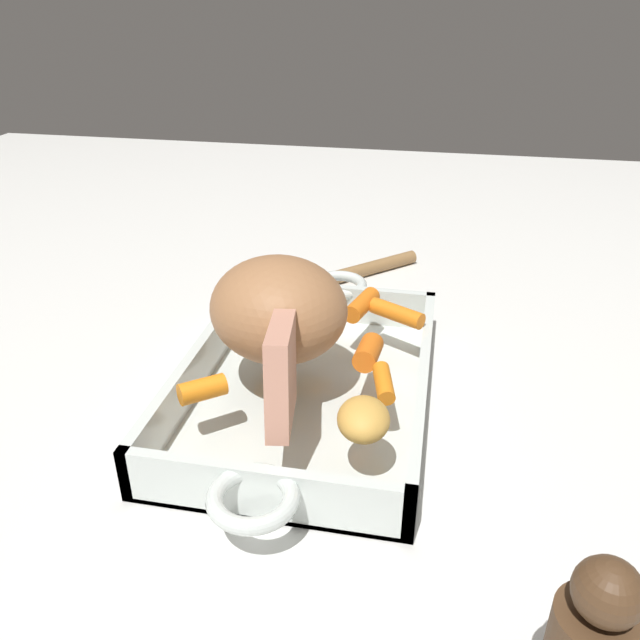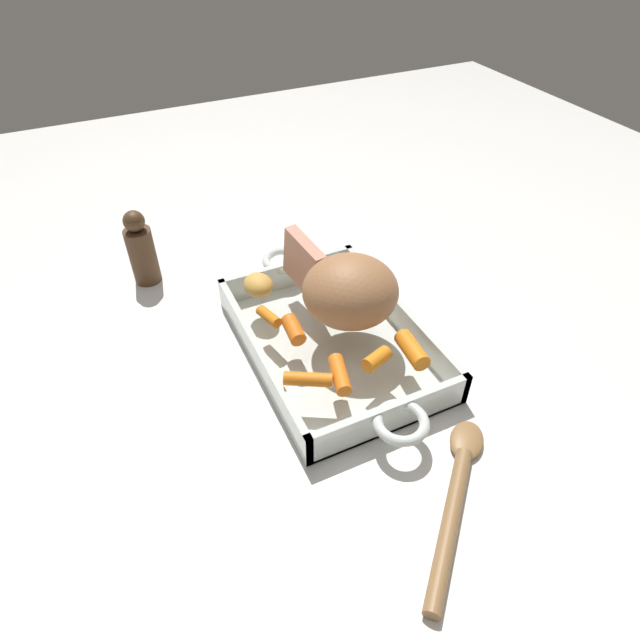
{
  "view_description": "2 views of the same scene",
  "coord_description": "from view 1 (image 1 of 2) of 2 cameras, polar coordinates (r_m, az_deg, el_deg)",
  "views": [
    {
      "loc": [
        -0.51,
        -0.11,
        0.37
      ],
      "look_at": [
        0.02,
        -0.01,
        0.08
      ],
      "focal_mm": 35.66,
      "sensor_mm": 36.0,
      "label": 1
    },
    {
      "loc": [
        0.51,
        -0.26,
        0.55
      ],
      "look_at": [
        0.0,
        -0.02,
        0.06
      ],
      "focal_mm": 30.17,
      "sensor_mm": 36.0,
      "label": 2
    }
  ],
  "objects": [
    {
      "name": "pork_roast",
      "position": [
        0.6,
        -3.73,
        1.02
      ],
      "size": [
        0.17,
        0.17,
        0.1
      ],
      "primitive_type": "ellipsoid",
      "rotation": [
        0.0,
        0.0,
        1.12
      ],
      "color": "#9F6B44",
      "rests_on": "roasting_dish"
    },
    {
      "name": "roast_slice_outer",
      "position": [
        0.51,
        -3.77,
        -4.83
      ],
      "size": [
        0.1,
        0.03,
        0.09
      ],
      "primitive_type": "cube",
      "rotation": [
        0.14,
        0.0,
        1.73
      ],
      "color": "tan",
      "rests_on": "roasting_dish"
    },
    {
      "name": "ground_plane",
      "position": [
        0.64,
        -1.11,
        -7.06
      ],
      "size": [
        2.16,
        2.16,
        0.0
      ],
      "primitive_type": "plane",
      "color": "silver"
    },
    {
      "name": "baby_carrot_northwest",
      "position": [
        0.69,
        3.78,
        1.37
      ],
      "size": [
        0.06,
        0.03,
        0.02
      ],
      "primitive_type": "cylinder",
      "rotation": [
        1.59,
        0.0,
        1.31
      ],
      "color": "orange",
      "rests_on": "roasting_dish"
    },
    {
      "name": "baby_carrot_northeast",
      "position": [
        0.71,
        -4.56,
        2.34
      ],
      "size": [
        0.06,
        0.03,
        0.03
      ],
      "primitive_type": "cylinder",
      "rotation": [
        1.53,
        0.0,
        1.46
      ],
      "color": "orange",
      "rests_on": "roasting_dish"
    },
    {
      "name": "potato_corner",
      "position": [
        0.51,
        3.92,
        -8.87
      ],
      "size": [
        0.05,
        0.05,
        0.03
      ],
      "primitive_type": "ellipsoid",
      "rotation": [
        0.0,
        0.0,
        1.68
      ],
      "color": "gold",
      "rests_on": "roasting_dish"
    },
    {
      "name": "baby_carrot_center_left",
      "position": [
        0.56,
        5.73,
        -5.63
      ],
      "size": [
        0.05,
        0.03,
        0.02
      ],
      "primitive_type": "cylinder",
      "rotation": [
        1.66,
        0.0,
        4.94
      ],
      "color": "orange",
      "rests_on": "roasting_dish"
    },
    {
      "name": "baby_carrot_short",
      "position": [
        0.68,
        6.9,
        0.62
      ],
      "size": [
        0.04,
        0.06,
        0.02
      ],
      "primitive_type": "cylinder",
      "rotation": [
        1.57,
        0.0,
        5.78
      ],
      "color": "orange",
      "rests_on": "roasting_dish"
    },
    {
      "name": "baby_carrot_southeast",
      "position": [
        0.69,
        -0.77,
        1.65
      ],
      "size": [
        0.03,
        0.05,
        0.02
      ],
      "primitive_type": "cylinder",
      "rotation": [
        1.47,
        0.0,
        0.38
      ],
      "color": "orange",
      "rests_on": "roasting_dish"
    },
    {
      "name": "serving_spoon",
      "position": [
        0.88,
        1.51,
        3.81
      ],
      "size": [
        0.19,
        0.2,
        0.02
      ],
      "rotation": [
        0.0,
        0.0,
        2.34
      ],
      "color": "olive",
      "rests_on": "ground_plane"
    },
    {
      "name": "baby_carrot_center_right",
      "position": [
        0.6,
        4.37,
        -2.81
      ],
      "size": [
        0.05,
        0.03,
        0.03
      ],
      "primitive_type": "cylinder",
      "rotation": [
        1.5,
        0.0,
        4.64
      ],
      "color": "orange",
      "rests_on": "roasting_dish"
    },
    {
      "name": "baby_carrot_long",
      "position": [
        0.56,
        -10.5,
        -6.14
      ],
      "size": [
        0.04,
        0.04,
        0.02
      ],
      "primitive_type": "cylinder",
      "rotation": [
        1.6,
        0.0,
        0.7
      ],
      "color": "orange",
      "rests_on": "roasting_dish"
    },
    {
      "name": "roasting_dish",
      "position": [
        0.63,
        -1.12,
        -5.88
      ],
      "size": [
        0.44,
        0.23,
        0.05
      ],
      "color": "silver",
      "rests_on": "ground_plane"
    }
  ]
}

